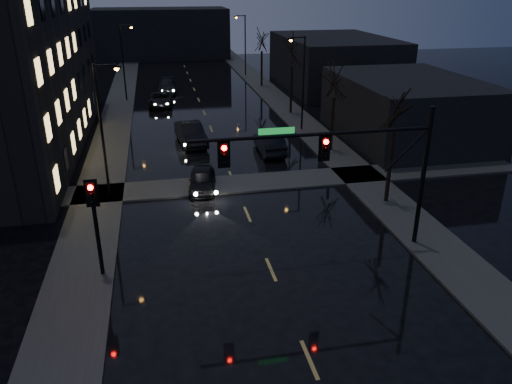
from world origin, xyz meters
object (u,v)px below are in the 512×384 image
oncoming_car_c (161,99)px  oncoming_car_a (202,179)px  lead_car (270,143)px  oncoming_car_b (191,134)px  oncoming_car_d (167,86)px

oncoming_car_c → oncoming_car_a: bearing=-80.4°
oncoming_car_c → lead_car: 19.09m
oncoming_car_b → oncoming_car_d: oncoming_car_b is taller
oncoming_car_a → oncoming_car_b: oncoming_car_b is taller
oncoming_car_c → oncoming_car_d: oncoming_car_d is taller
oncoming_car_a → lead_car: (5.78, 6.34, 0.11)m
oncoming_car_c → lead_car: lead_car is taller
oncoming_car_c → oncoming_car_b: bearing=-76.9°
oncoming_car_b → oncoming_car_c: (-2.08, 14.00, -0.15)m
oncoming_car_a → oncoming_car_c: 23.85m
oncoming_car_a → oncoming_car_b: 9.77m
lead_car → oncoming_car_b: bearing=-30.8°
oncoming_car_b → oncoming_car_c: oncoming_car_b is taller
oncoming_car_d → lead_car: bearing=-71.9°
oncoming_car_d → lead_car: lead_car is taller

